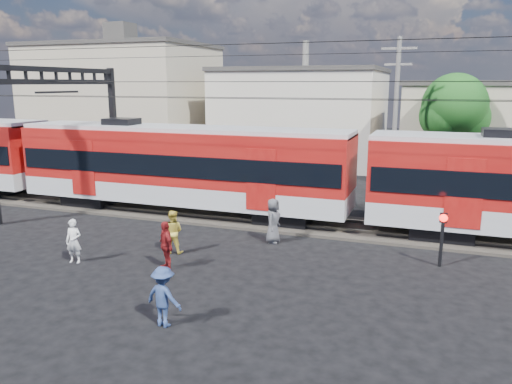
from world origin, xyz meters
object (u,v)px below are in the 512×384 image
Objects in this scene: pedestrian_a at (74,241)px; crossing_signal at (442,230)px; pedestrian_c at (164,297)px; commuter_train at (186,164)px.

crossing_signal reaches higher than pedestrian_a.
commuter_train is at bearing -56.24° from pedestrian_c.
commuter_train is 7.50m from pedestrian_a.
crossing_signal is (11.42, -3.42, -1.09)m from commuter_train.
commuter_train reaches higher than crossing_signal.
pedestrian_a is at bearing -162.13° from crossing_signal.
pedestrian_a is 0.82× the size of crossing_signal.
commuter_train reaches higher than pedestrian_c.
crossing_signal is at bearing -124.89° from pedestrian_c.
crossing_signal is at bearing 8.64° from pedestrian_a.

